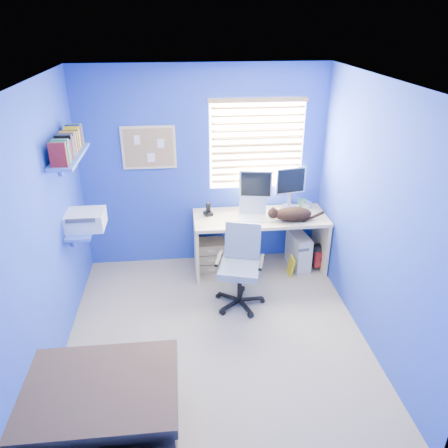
{
  "coord_description": "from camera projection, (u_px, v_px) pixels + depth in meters",
  "views": [
    {
      "loc": [
        -0.29,
        -3.54,
        2.99
      ],
      "look_at": [
        0.15,
        0.65,
        0.95
      ],
      "focal_mm": 35.0,
      "sensor_mm": 36.0,
      "label": 1
    }
  ],
  "objects": [
    {
      "name": "wall_shelves",
      "position": [
        75.0,
        183.0,
        4.41
      ],
      "size": [
        0.42,
        0.9,
        1.05
      ],
      "color": "#4A6BCF",
      "rests_on": "ground"
    },
    {
      "name": "bed_corner",
      "position": [
        98.0,
        413.0,
        3.27
      ],
      "size": [
        1.16,
        0.83,
        0.56
      ],
      "primitive_type": "cube",
      "color": "#473523",
      "rests_on": "floor"
    },
    {
      "name": "laptop",
      "position": [
        252.0,
        210.0,
        5.25
      ],
      "size": [
        0.37,
        0.32,
        0.22
      ],
      "primitive_type": "cube",
      "rotation": [
        0.0,
        0.0,
        -0.2
      ],
      "color": "silver",
      "rests_on": "desk"
    },
    {
      "name": "tower_pc",
      "position": [
        298.0,
        251.0,
        5.63
      ],
      "size": [
        0.25,
        0.46,
        0.45
      ],
      "primitive_type": "cube",
      "rotation": [
        0.0,
        0.0,
        0.14
      ],
      "color": "beige",
      "rests_on": "floor"
    },
    {
      "name": "backpack",
      "position": [
        318.0,
        256.0,
        5.62
      ],
      "size": [
        0.34,
        0.29,
        0.35
      ],
      "primitive_type": "ellipsoid",
      "rotation": [
        0.0,
        0.0,
        0.26
      ],
      "color": "black",
      "rests_on": "floor"
    },
    {
      "name": "cd_spindle",
      "position": [
        306.0,
        205.0,
        5.58
      ],
      "size": [
        0.13,
        0.13,
        0.07
      ],
      "primitive_type": "cylinder",
      "color": "silver",
      "rests_on": "desk"
    },
    {
      "name": "mug",
      "position": [
        302.0,
        203.0,
        5.59
      ],
      "size": [
        0.1,
        0.09,
        0.1
      ],
      "primitive_type": "imported",
      "color": "#3F8955",
      "rests_on": "desk"
    },
    {
      "name": "wall_front",
      "position": [
        239.0,
        347.0,
        2.52
      ],
      "size": [
        3.0,
        0.01,
        2.5
      ],
      "primitive_type": "cube",
      "color": "#2A44B6",
      "rests_on": "ground"
    },
    {
      "name": "drawer_boxes",
      "position": [
        211.0,
        255.0,
        5.57
      ],
      "size": [
        0.35,
        0.28,
        0.41
      ],
      "primitive_type": "cube",
      "color": "tan",
      "rests_on": "floor"
    },
    {
      "name": "yellow_book",
      "position": [
        291.0,
        266.0,
        5.48
      ],
      "size": [
        0.03,
        0.17,
        0.24
      ],
      "primitive_type": "cube",
      "color": "yellow",
      "rests_on": "floor"
    },
    {
      "name": "monitor_left",
      "position": [
        255.0,
        191.0,
        5.38
      ],
      "size": [
        0.41,
        0.19,
        0.54
      ],
      "primitive_type": "cube",
      "rotation": [
        0.0,
        0.0,
        -0.18
      ],
      "color": "silver",
      "rests_on": "desk"
    },
    {
      "name": "wall_left",
      "position": [
        44.0,
        234.0,
        3.81
      ],
      "size": [
        0.01,
        3.2,
        2.5
      ],
      "primitive_type": "cube",
      "color": "#2A44B6",
      "rests_on": "ground"
    },
    {
      "name": "cat",
      "position": [
        293.0,
        214.0,
        5.22
      ],
      "size": [
        0.47,
        0.27,
        0.16
      ],
      "primitive_type": "ellipsoid",
      "rotation": [
        0.0,
        0.0,
        -0.08
      ],
      "color": "black",
      "rests_on": "desk"
    },
    {
      "name": "phone",
      "position": [
        208.0,
        209.0,
        5.35
      ],
      "size": [
        0.12,
        0.13,
        0.17
      ],
      "primitive_type": "cube",
      "rotation": [
        0.0,
        0.0,
        0.33
      ],
      "color": "black",
      "rests_on": "desk"
    },
    {
      "name": "ceiling",
      "position": [
        214.0,
        82.0,
        3.4
      ],
      "size": [
        3.0,
        3.2,
        0.0
      ],
      "primitive_type": "cube",
      "color": "white",
      "rests_on": "wall_back"
    },
    {
      "name": "office_chair",
      "position": [
        240.0,
        276.0,
        4.86
      ],
      "size": [
        0.66,
        0.66,
        0.92
      ],
      "color": "black",
      "rests_on": "floor"
    },
    {
      "name": "floor",
      "position": [
        216.0,
        335.0,
        4.49
      ],
      "size": [
        3.0,
        3.2,
        0.0
      ],
      "primitive_type": "cube",
      "color": "tan",
      "rests_on": "ground"
    },
    {
      "name": "wall_back",
      "position": [
        204.0,
        169.0,
        5.38
      ],
      "size": [
        3.0,
        0.01,
        2.5
      ],
      "primitive_type": "cube",
      "color": "#2A44B6",
      "rests_on": "ground"
    },
    {
      "name": "corkboard",
      "position": [
        149.0,
        148.0,
        5.17
      ],
      "size": [
        0.64,
        0.02,
        0.52
      ],
      "color": "#DCBD83",
      "rests_on": "ground"
    },
    {
      "name": "desk",
      "position": [
        259.0,
        243.0,
        5.52
      ],
      "size": [
        1.63,
        0.65,
        0.74
      ],
      "primitive_type": "cube",
      "color": "#DCBD83",
      "rests_on": "floor"
    },
    {
      "name": "window_blinds",
      "position": [
        257.0,
        145.0,
        5.28
      ],
      "size": [
        1.15,
        0.05,
        1.1
      ],
      "color": "white",
      "rests_on": "ground"
    },
    {
      "name": "monitor_right",
      "position": [
        290.0,
        188.0,
        5.48
      ],
      "size": [
        0.42,
        0.2,
        0.54
      ],
      "primitive_type": "cube",
      "rotation": [
        0.0,
        0.0,
        0.2
      ],
      "color": "silver",
      "rests_on": "desk"
    },
    {
      "name": "wall_right",
      "position": [
        374.0,
        219.0,
        4.09
      ],
      "size": [
        0.01,
        3.2,
        2.5
      ],
      "primitive_type": "cube",
      "color": "#2A44B6",
      "rests_on": "ground"
    }
  ]
}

